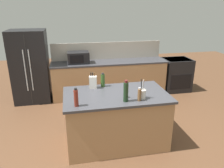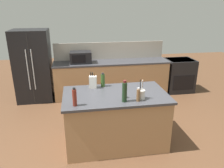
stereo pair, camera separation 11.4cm
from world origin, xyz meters
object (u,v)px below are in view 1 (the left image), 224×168
at_px(range_oven, 176,74).
at_px(refrigerator, 31,67).
at_px(knife_block, 93,82).
at_px(wine_bottle, 126,92).
at_px(spice_jar_oregano, 126,95).
at_px(vinegar_bottle, 76,98).
at_px(utensil_crock, 142,94).
at_px(pepper_grinder, 139,95).
at_px(microwave, 78,58).
at_px(olive_oil_bottle, 103,80).

bearing_deg(range_oven, refrigerator, 179.25).
bearing_deg(range_oven, knife_block, -144.36).
bearing_deg(wine_bottle, spice_jar_oregano, 74.90).
xyz_separation_m(refrigerator, spice_jar_oregano, (1.81, -2.43, 0.09)).
bearing_deg(spice_jar_oregano, range_oven, 48.32).
bearing_deg(spice_jar_oregano, vinegar_bottle, -168.23).
bearing_deg(wine_bottle, knife_block, 122.43).
bearing_deg(range_oven, utensil_crock, -127.26).
distance_m(pepper_grinder, vinegar_bottle, 0.97).
height_order(refrigerator, knife_block, refrigerator).
bearing_deg(microwave, spice_jar_oregano, -75.33).
xyz_separation_m(pepper_grinder, olive_oil_bottle, (-0.46, 0.73, 0.02)).
bearing_deg(refrigerator, vinegar_bottle, -68.53).
distance_m(range_oven, vinegar_bottle, 3.92).
height_order(wine_bottle, pepper_grinder, wine_bottle).
bearing_deg(pepper_grinder, olive_oil_bottle, 121.83).
xyz_separation_m(microwave, wine_bottle, (0.59, -2.53, 0.02)).
height_order(knife_block, pepper_grinder, knife_block).
bearing_deg(spice_jar_oregano, refrigerator, 126.69).
distance_m(utensil_crock, vinegar_bottle, 1.04).
height_order(range_oven, microwave, microwave).
relative_size(utensil_crock, spice_jar_oregano, 3.00).
height_order(refrigerator, spice_jar_oregano, refrigerator).
height_order(knife_block, vinegar_bottle, knife_block).
xyz_separation_m(knife_block, olive_oil_bottle, (0.18, 0.05, 0.01)).
bearing_deg(range_oven, microwave, 180.00).
relative_size(refrigerator, spice_jar_oregano, 16.79).
relative_size(refrigerator, utensil_crock, 5.60).
distance_m(microwave, wine_bottle, 2.59).
xyz_separation_m(range_oven, spice_jar_oregano, (-2.12, -2.38, 0.52)).
bearing_deg(utensil_crock, range_oven, 52.74).
xyz_separation_m(refrigerator, utensil_crock, (2.06, -2.52, 0.13)).
relative_size(olive_oil_bottle, vinegar_bottle, 0.90).
distance_m(knife_block, olive_oil_bottle, 0.19).
bearing_deg(range_oven, vinegar_bottle, -138.83).
bearing_deg(wine_bottle, microwave, 103.06).
bearing_deg(microwave, pepper_grinder, -72.57).
bearing_deg(knife_block, vinegar_bottle, -105.20).
relative_size(pepper_grinder, vinegar_bottle, 0.77).
relative_size(utensil_crock, wine_bottle, 0.93).
bearing_deg(olive_oil_bottle, utensil_crock, -51.51).
distance_m(refrigerator, microwave, 1.21).
height_order(range_oven, olive_oil_bottle, olive_oil_bottle).
bearing_deg(spice_jar_oregano, microwave, 104.67).
xyz_separation_m(utensil_crock, pepper_grinder, (-0.07, -0.07, 0.02)).
distance_m(utensil_crock, pepper_grinder, 0.10).
relative_size(range_oven, knife_block, 3.17).
height_order(spice_jar_oregano, olive_oil_bottle, olive_oil_bottle).
xyz_separation_m(utensil_crock, spice_jar_oregano, (-0.24, 0.09, -0.03)).
bearing_deg(knife_block, refrigerator, 135.34).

